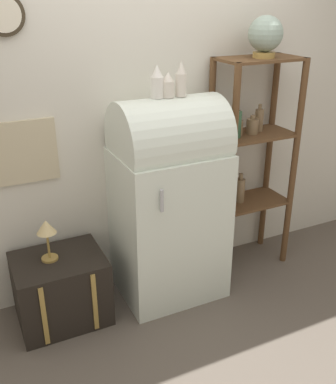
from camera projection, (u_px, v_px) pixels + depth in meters
name	position (u px, v px, depth m)	size (l,w,h in m)	color
ground_plane	(184.00, 306.00, 3.28)	(12.00, 12.00, 0.00)	#60564C
wall_back	(149.00, 107.00, 3.20)	(7.00, 0.09, 2.70)	silver
refrigerator	(169.00, 199.00, 3.18)	(0.74, 0.62, 1.48)	silver
suitcase_trunk	(61.00, 289.00, 3.08)	(0.60, 0.49, 0.48)	black
shelf_unit	(251.00, 151.00, 3.46)	(0.63, 0.37, 1.68)	brown
globe	(265.00, 35.00, 3.10)	(0.24, 0.24, 0.28)	#AD8942
vase_left	(157.00, 83.00, 2.83)	(0.08, 0.08, 0.21)	white
vase_center	(168.00, 86.00, 2.85)	(0.08, 0.08, 0.16)	silver
vase_right	(181.00, 80.00, 2.87)	(0.07, 0.07, 0.22)	silver
desk_lamp	(46.00, 231.00, 2.89)	(0.13, 0.13, 0.29)	#AD8942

